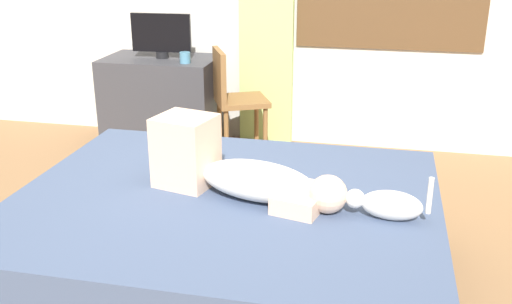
% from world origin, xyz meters
% --- Properties ---
extents(ground_plane, '(16.00, 16.00, 0.00)m').
position_xyz_m(ground_plane, '(0.00, 0.00, 0.00)').
color(ground_plane, olive).
extents(bed, '(2.02, 1.66, 0.53)m').
position_xyz_m(bed, '(0.13, 0.05, 0.26)').
color(bed, '#38383D').
rests_on(bed, ground).
extents(person_lying, '(0.94, 0.45, 0.34)m').
position_xyz_m(person_lying, '(0.18, 0.08, 0.64)').
color(person_lying, silver).
rests_on(person_lying, bed).
extents(cat, '(0.36, 0.13, 0.21)m').
position_xyz_m(cat, '(0.86, -0.03, 0.59)').
color(cat, silver).
rests_on(cat, bed).
extents(desk, '(0.90, 0.56, 0.74)m').
position_xyz_m(desk, '(-0.95, 2.03, 0.37)').
color(desk, '#38383D').
rests_on(desk, ground).
extents(tv_monitor, '(0.48, 0.10, 0.35)m').
position_xyz_m(tv_monitor, '(-0.93, 2.03, 0.92)').
color(tv_monitor, black).
rests_on(tv_monitor, desk).
extents(cup, '(0.08, 0.08, 0.08)m').
position_xyz_m(cup, '(-0.69, 1.88, 0.78)').
color(cup, teal).
rests_on(cup, desk).
extents(chair_by_desk, '(0.51, 0.51, 0.86)m').
position_xyz_m(chair_by_desk, '(-0.31, 1.87, 0.51)').
color(chair_by_desk, brown).
rests_on(chair_by_desk, ground).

